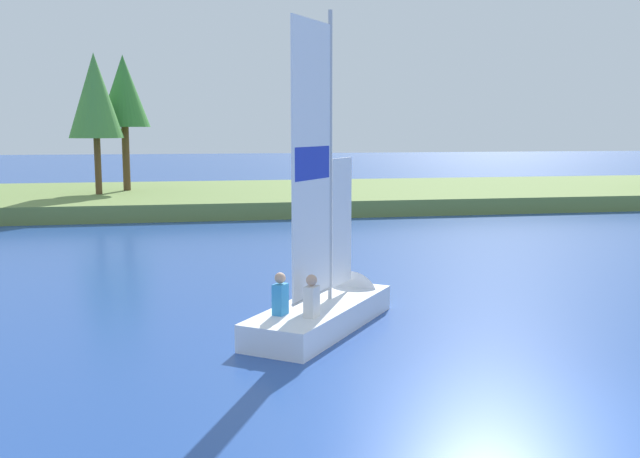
{
  "coord_description": "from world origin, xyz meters",
  "views": [
    {
      "loc": [
        -4.37,
        -8.22,
        3.83
      ],
      "look_at": [
        -0.94,
        10.12,
        1.2
      ],
      "focal_mm": 40.46,
      "sensor_mm": 36.0,
      "label": 1
    }
  ],
  "objects": [
    {
      "name": "ground_plane",
      "position": [
        0.0,
        0.0,
        0.0
      ],
      "size": [
        200.0,
        200.0,
        0.0
      ],
      "primitive_type": "plane",
      "color": "#234793"
    },
    {
      "name": "shore_bank",
      "position": [
        0.0,
        28.05,
        0.36
      ],
      "size": [
        80.0,
        13.02,
        0.73
      ],
      "primitive_type": "cube",
      "color": "olive",
      "rests_on": "ground"
    },
    {
      "name": "shoreline_tree_midleft",
      "position": [
        -8.39,
        26.91,
        5.27
      ],
      "size": [
        2.49,
        2.49,
        6.52
      ],
      "color": "brown",
      "rests_on": "shore_bank"
    },
    {
      "name": "shoreline_tree_centre",
      "position": [
        -7.25,
        28.79,
        5.55
      ],
      "size": [
        2.48,
        2.48,
        6.63
      ],
      "color": "brown",
      "rests_on": "shore_bank"
    },
    {
      "name": "sailboat",
      "position": [
        -1.52,
        5.49,
        0.48
      ],
      "size": [
        3.71,
        4.42,
        6.35
      ],
      "rotation": [
        0.0,
        0.0,
        0.94
      ],
      "color": "white",
      "rests_on": "ground"
    }
  ]
}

